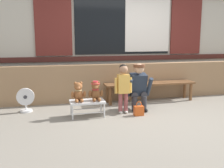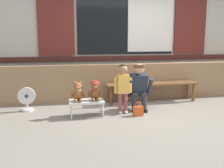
{
  "view_description": "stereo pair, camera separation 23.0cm",
  "coord_description": "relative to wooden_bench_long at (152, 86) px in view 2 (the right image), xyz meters",
  "views": [
    {
      "loc": [
        -1.85,
        -4.47,
        1.46
      ],
      "look_at": [
        -0.63,
        0.49,
        0.55
      ],
      "focal_mm": 42.11,
      "sensor_mm": 36.0,
      "label": 1
    },
    {
      "loc": [
        -1.63,
        -4.52,
        1.46
      ],
      "look_at": [
        -0.63,
        0.49,
        0.55
      ],
      "focal_mm": 42.11,
      "sensor_mm": 36.0,
      "label": 2
    }
  ],
  "objects": [
    {
      "name": "ground_plane",
      "position": [
        -0.41,
        -1.06,
        -0.37
      ],
      "size": [
        60.0,
        60.0,
        0.0
      ],
      "primitive_type": "plane",
      "color": "gray"
    },
    {
      "name": "brick_low_wall",
      "position": [
        -0.41,
        0.37,
        0.05
      ],
      "size": [
        6.89,
        0.25,
        0.85
      ],
      "primitive_type": "cube",
      "color": "#997551",
      "rests_on": "ground"
    },
    {
      "name": "shop_facade",
      "position": [
        -0.4,
        0.88,
        1.29
      ],
      "size": [
        7.03,
        0.26,
        3.3
      ],
      "color": "#B7B2A3",
      "rests_on": "ground"
    },
    {
      "name": "wooden_bench_long",
      "position": [
        0.0,
        0.0,
        0.0
      ],
      "size": [
        2.1,
        0.4,
        0.44
      ],
      "color": "brown",
      "rests_on": "ground"
    },
    {
      "name": "small_display_bench",
      "position": [
        -1.57,
        -0.82,
        -0.11
      ],
      "size": [
        0.64,
        0.36,
        0.3
      ],
      "color": "silver",
      "rests_on": "ground"
    },
    {
      "name": "teddy_bear_plain",
      "position": [
        -1.73,
        -0.82,
        0.09
      ],
      "size": [
        0.28,
        0.26,
        0.36
      ],
      "color": "#93562D",
      "rests_on": "small_display_bench"
    },
    {
      "name": "teddy_bear_with_hat",
      "position": [
        -1.41,
        -0.82,
        0.1
      ],
      "size": [
        0.28,
        0.27,
        0.36
      ],
      "color": "brown",
      "rests_on": "small_display_bench"
    },
    {
      "name": "child_standing",
      "position": [
        -0.86,
        -0.77,
        0.22
      ],
      "size": [
        0.35,
        0.18,
        0.96
      ],
      "color": "#994C4C",
      "rests_on": "ground"
    },
    {
      "name": "adult_crouching",
      "position": [
        -0.49,
        -0.61,
        0.11
      ],
      "size": [
        0.5,
        0.49,
        0.95
      ],
      "color": "#333338",
      "rests_on": "ground"
    },
    {
      "name": "handbag_on_ground",
      "position": [
        -0.62,
        -0.99,
        -0.28
      ],
      "size": [
        0.18,
        0.11,
        0.27
      ],
      "color": "#DB561E",
      "rests_on": "ground"
    },
    {
      "name": "floor_fan",
      "position": [
        -2.71,
        -0.24,
        -0.13
      ],
      "size": [
        0.34,
        0.24,
        0.48
      ],
      "color": "silver",
      "rests_on": "ground"
    }
  ]
}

